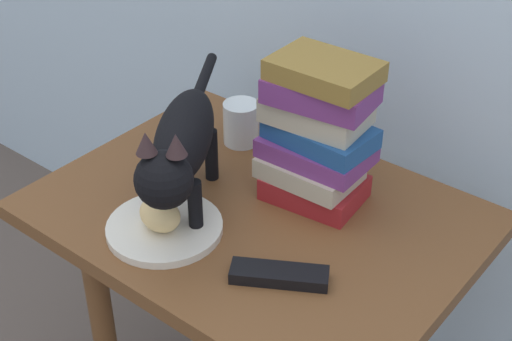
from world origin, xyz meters
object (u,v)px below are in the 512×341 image
object	(u,v)px
candle_jar	(241,125)
tv_remote	(279,275)
side_table	(256,252)
cat	(181,145)
plate	(165,228)
book_stack	(317,132)
bread_roll	(160,214)

from	to	relation	value
candle_jar	tv_remote	size ratio (longest dim) A/B	0.57
side_table	cat	distance (m)	0.26
plate	book_stack	world-z (taller)	book_stack
candle_jar	plate	bearing A→B (deg)	-74.52
side_table	bread_roll	xyz separation A→B (m)	(-0.08, -0.15, 0.14)
side_table	candle_jar	distance (m)	0.26
cat	bread_roll	bearing A→B (deg)	-79.74
plate	tv_remote	distance (m)	0.22
plate	candle_jar	xyz separation A→B (m)	(-0.08, 0.30, 0.03)
plate	tv_remote	size ratio (longest dim) A/B	1.29
candle_jar	cat	bearing A→B (deg)	-73.53
bread_roll	book_stack	bearing A→B (deg)	61.35
plate	book_stack	size ratio (longest dim) A/B	0.74
bread_roll	cat	world-z (taller)	cat
cat	plate	bearing A→B (deg)	-78.34
side_table	book_stack	bearing A→B (deg)	60.26
cat	book_stack	world-z (taller)	book_stack
candle_jar	tv_remote	world-z (taller)	candle_jar
cat	tv_remote	size ratio (longest dim) A/B	2.79
tv_remote	candle_jar	bearing A→B (deg)	107.23
cat	book_stack	distance (m)	0.23
plate	cat	xyz separation A→B (m)	(-0.01, 0.06, 0.13)
bread_roll	candle_jar	world-z (taller)	candle_jar
cat	candle_jar	size ratio (longest dim) A/B	4.92
cat	tv_remote	xyz separation A→B (m)	(0.23, -0.04, -0.12)
candle_jar	side_table	bearing A→B (deg)	-43.83
side_table	tv_remote	size ratio (longest dim) A/B	4.90
bread_roll	candle_jar	xyz separation A→B (m)	(-0.08, 0.31, -0.00)
side_table	tv_remote	xyz separation A→B (m)	(0.14, -0.12, 0.11)
plate	candle_jar	world-z (taller)	candle_jar
candle_jar	tv_remote	distance (m)	0.41
side_table	candle_jar	xyz separation A→B (m)	(-0.16, 0.16, 0.14)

